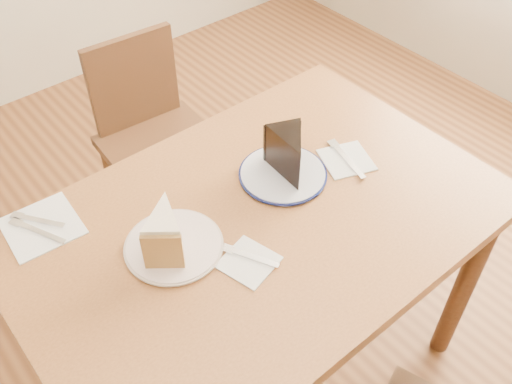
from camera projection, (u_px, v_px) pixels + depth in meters
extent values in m
plane|color=#462612|center=(258.00, 366.00, 1.93)|extent=(4.00, 4.00, 0.00)
cube|color=brown|center=(259.00, 222.00, 1.42)|extent=(1.20, 0.80, 0.04)
cylinder|color=#32190F|center=(465.00, 284.00, 1.74)|extent=(0.06, 0.06, 0.71)
cylinder|color=#32190F|center=(37.00, 332.00, 1.62)|extent=(0.06, 0.06, 0.71)
cylinder|color=#32190F|center=(311.00, 169.00, 2.11)|extent=(0.06, 0.06, 0.71)
cube|color=#331C0F|center=(163.00, 149.00, 2.09)|extent=(0.42, 0.42, 0.04)
cylinder|color=#331C0F|center=(185.00, 153.00, 2.41)|extent=(0.04, 0.04, 0.40)
cylinder|color=#331C0F|center=(113.00, 185.00, 2.27)|extent=(0.04, 0.04, 0.40)
cylinder|color=#331C0F|center=(229.00, 198.00, 2.22)|extent=(0.04, 0.04, 0.40)
cylinder|color=#331C0F|center=(152.00, 236.00, 2.08)|extent=(0.04, 0.04, 0.40)
cube|color=#331C0F|center=(133.00, 81.00, 2.05)|extent=(0.34, 0.05, 0.35)
cylinder|color=silver|center=(174.00, 246.00, 1.33)|extent=(0.22, 0.22, 0.01)
cylinder|color=silver|center=(283.00, 174.00, 1.51)|extent=(0.22, 0.22, 0.01)
cube|color=white|center=(249.00, 262.00, 1.30)|extent=(0.14, 0.14, 0.00)
cube|color=white|center=(346.00, 160.00, 1.55)|extent=(0.16, 0.16, 0.00)
cube|color=white|center=(42.00, 226.00, 1.38)|extent=(0.18, 0.18, 0.00)
cube|color=silver|center=(251.00, 256.00, 1.31)|extent=(0.08, 0.13, 0.00)
cube|color=silver|center=(347.00, 159.00, 1.55)|extent=(0.06, 0.17, 0.00)
cube|color=silver|center=(38.00, 220.00, 1.39)|extent=(0.09, 0.12, 0.00)
cube|color=silver|center=(38.00, 231.00, 1.36)|extent=(0.08, 0.15, 0.00)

